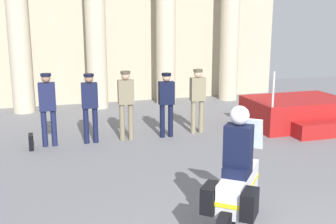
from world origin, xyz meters
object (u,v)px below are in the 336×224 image
object	(u,v)px
officer_in_row_4	(198,96)
officer_in_row_3	(166,100)
officer_in_row_0	(48,104)
motorcycle_with_rider	(237,184)
reviewing_stand	(298,113)
officer_in_row_1	(90,103)
briefcase_on_ground	(31,142)
officer_in_row_2	(126,100)

from	to	relation	value
officer_in_row_4	officer_in_row_3	bearing A→B (deg)	10.46
officer_in_row_0	motorcycle_with_rider	bearing A→B (deg)	117.67
reviewing_stand	officer_in_row_1	xyz separation A→B (m)	(-5.70, 0.10, 0.62)
reviewing_stand	officer_in_row_1	world-z (taller)	officer_in_row_1
officer_in_row_4	briefcase_on_ground	xyz separation A→B (m)	(-4.18, -0.20, -0.82)
motorcycle_with_rider	officer_in_row_0	bearing A→B (deg)	64.25
reviewing_stand	officer_in_row_4	size ratio (longest dim) A/B	1.57
reviewing_stand	officer_in_row_0	bearing A→B (deg)	178.93
officer_in_row_0	briefcase_on_ground	world-z (taller)	officer_in_row_0
officer_in_row_2	motorcycle_with_rider	size ratio (longest dim) A/B	0.91
officer_in_row_1	briefcase_on_ground	size ratio (longest dim) A/B	4.71
officer_in_row_2	briefcase_on_ground	size ratio (longest dim) A/B	4.80
officer_in_row_1	officer_in_row_2	bearing A→B (deg)	-178.44
officer_in_row_1	briefcase_on_ground	bearing A→B (deg)	7.17
officer_in_row_1	motorcycle_with_rider	xyz separation A→B (m)	(1.41, -5.09, -0.21)
officer_in_row_4	reviewing_stand	bearing A→B (deg)	179.01
officer_in_row_0	motorcycle_with_rider	size ratio (longest dim) A/B	0.92
officer_in_row_4	officer_in_row_2	bearing A→B (deg)	5.73
officer_in_row_3	briefcase_on_ground	bearing A→B (deg)	3.97
officer_in_row_1	officer_in_row_3	distance (m)	1.90
officer_in_row_4	motorcycle_with_rider	size ratio (longest dim) A/B	0.89
reviewing_stand	officer_in_row_3	distance (m)	3.84
officer_in_row_3	briefcase_on_ground	size ratio (longest dim) A/B	4.56
officer_in_row_1	officer_in_row_2	xyz separation A→B (m)	(0.88, -0.02, 0.02)
reviewing_stand	motorcycle_with_rider	distance (m)	6.59
briefcase_on_ground	reviewing_stand	bearing A→B (deg)	0.09
officer_in_row_2	officer_in_row_4	world-z (taller)	officer_in_row_2
motorcycle_with_rider	briefcase_on_ground	xyz separation A→B (m)	(-2.81, 4.98, -0.61)
reviewing_stand	officer_in_row_1	bearing A→B (deg)	179.01
reviewing_stand	officer_in_row_0	size ratio (longest dim) A/B	1.53
briefcase_on_ground	officer_in_row_3	bearing A→B (deg)	1.31
officer_in_row_3	briefcase_on_ground	xyz separation A→B (m)	(-3.30, -0.08, -0.79)
officer_in_row_1	motorcycle_with_rider	world-z (taller)	motorcycle_with_rider
officer_in_row_0	officer_in_row_1	bearing A→B (deg)	-178.87
officer_in_row_1	officer_in_row_4	distance (m)	2.79
officer_in_row_2	briefcase_on_ground	distance (m)	2.43
officer_in_row_1	officer_in_row_2	world-z (taller)	officer_in_row_2
officer_in_row_1	officer_in_row_4	world-z (taller)	officer_in_row_1
officer_in_row_0	officer_in_row_3	xyz separation A→B (m)	(2.88, -0.06, -0.06)
reviewing_stand	briefcase_on_ground	world-z (taller)	reviewing_stand
motorcycle_with_rider	officer_in_row_3	bearing A→B (deg)	33.70
officer_in_row_1	officer_in_row_4	xyz separation A→B (m)	(2.79, 0.09, -0.00)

